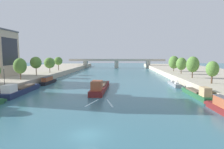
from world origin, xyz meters
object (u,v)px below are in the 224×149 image
moored_boat_right_lone (224,107)px  tree_left_by_lamp (20,66)px  moored_boat_right_midway (174,84)px  tree_right_midway (181,64)px  tree_right_third (212,69)px  tree_right_nearest (193,64)px  tree_right_end_of_row (174,62)px  barge_midriver (100,87)px  moored_boat_left_end (48,81)px  tree_left_end_of_row (50,63)px  bridge_far (117,62)px  moored_boat_left_downstream (20,90)px  tree_left_nearest (58,61)px  moored_boat_right_gap_after (197,93)px  lamppost_left_bank (4,76)px  tree_left_third (36,63)px

moored_boat_right_lone → tree_left_by_lamp: 53.66m
moored_boat_right_midway → tree_right_midway: 17.73m
tree_right_third → tree_right_midway: 24.28m
tree_right_nearest → tree_right_end_of_row: 24.70m
barge_midriver → moored_boat_left_end: 22.03m
tree_left_by_lamp → tree_right_midway: (54.41, 19.68, -0.17)m
moored_boat_right_lone → tree_left_end_of_row: 65.96m
tree_left_by_lamp → bridge_far: size_ratio=0.09×
moored_boat_left_downstream → tree_right_end_of_row: size_ratio=2.30×
barge_midriver → moored_boat_left_downstream: barge_midriver is taller
tree_right_nearest → tree_left_end_of_row: bearing=165.0°
moored_boat_left_downstream → moored_boat_right_midway: moored_boat_left_downstream is taller
moored_boat_right_lone → tree_right_nearest: (6.29, 31.04, 5.45)m
tree_left_nearest → bridge_far: (26.66, 48.49, -2.38)m
moored_boat_right_lone → tree_left_by_lamp: bearing=153.6°
moored_boat_right_gap_after → tree_right_third: (6.41, 6.95, 5.12)m
moored_boat_right_gap_after → moored_boat_right_midway: moored_boat_right_gap_after is taller
moored_boat_left_end → tree_right_end_of_row: size_ratio=1.44×
tree_right_third → tree_right_end_of_row: size_ratio=0.84×
moored_boat_left_downstream → bridge_far: bearing=76.9°
tree_left_end_of_row → moored_boat_right_lone: bearing=-43.8°
barge_midriver → tree_right_third: (29.70, 0.65, 4.98)m
moored_boat_left_end → lamppost_left_bank: size_ratio=2.30×
moored_boat_right_midway → tree_left_third: bearing=171.7°
tree_right_end_of_row → bridge_far: 56.92m
tree_right_nearest → tree_right_end_of_row: (0.71, 24.69, -0.30)m
barge_midriver → moored_boat_right_midway: size_ratio=1.96×
moored_boat_left_downstream → moored_boat_right_gap_after: 42.83m
tree_left_by_lamp → moored_boat_right_midway: bearing=5.2°
tree_left_by_lamp → tree_left_third: bearing=92.7°
barge_midriver → lamppost_left_bank: lamppost_left_bank is taller
moored_boat_right_lone → tree_right_nearest: bearing=78.5°
moored_boat_left_end → tree_left_end_of_row: 17.72m
bridge_far → lamppost_left_bank: bearing=-105.0°
barge_midriver → tree_left_end_of_row: (-24.68, 27.04, 5.30)m
tree_left_end_of_row → tree_right_midway: size_ratio=0.99×
moored_boat_left_downstream → tree_right_end_of_row: bearing=40.5°
moored_boat_left_end → tree_right_end_of_row: bearing=28.2°
lamppost_left_bank → moored_boat_right_midway: bearing=18.6°
moored_boat_right_midway → tree_right_nearest: 9.48m
moored_boat_right_midway → bridge_far: bearing=105.0°
tree_left_third → tree_left_nearest: (0.73, 21.63, -0.13)m
bridge_far → barge_midriver: bearing=-91.2°
moored_boat_left_end → lamppost_left_bank: 17.60m
moored_boat_left_end → moored_boat_right_gap_after: moored_boat_right_gap_after is taller
moored_boat_right_lone → tree_right_midway: bearing=81.4°
moored_boat_right_gap_after → tree_right_end_of_row: size_ratio=1.91×
tree_left_by_lamp → tree_left_end_of_row: tree_left_by_lamp is taller
bridge_far → moored_boat_left_end: bearing=-105.4°
moored_boat_left_end → lamppost_left_bank: lamppost_left_bank is taller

